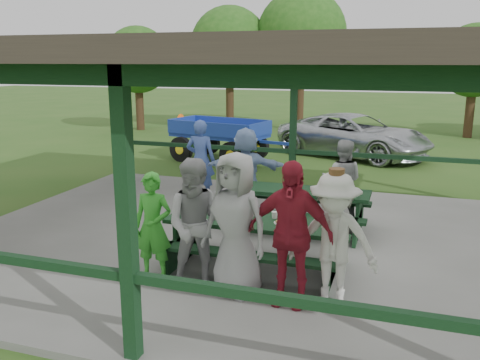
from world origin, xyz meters
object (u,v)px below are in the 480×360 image
(contestant_white_fedora, at_px, (334,241))
(picnic_table_far, at_px, (298,204))
(spectator_grey, at_px, (342,181))
(pickup_truck, at_px, (354,135))
(contestant_grey_mid, at_px, (235,224))
(spectator_blue, at_px, (201,160))
(picnic_table_near, at_px, (255,238))
(contestant_red, at_px, (290,233))
(spectator_lblue, at_px, (246,170))
(contestant_grey_left, at_px, (198,225))
(contestant_green, at_px, (153,227))
(farm_trailer, at_px, (220,139))

(contestant_white_fedora, bearing_deg, picnic_table_far, 115.32)
(spectator_grey, height_order, pickup_truck, spectator_grey)
(contestant_grey_mid, relative_size, spectator_grey, 1.20)
(contestant_grey_mid, xyz_separation_m, spectator_blue, (-2.25, 4.23, -0.07))
(picnic_table_near, xyz_separation_m, contestant_white_fedora, (1.24, -0.82, 0.39))
(contestant_red, bearing_deg, spectator_lblue, 119.14)
(contestant_grey_left, bearing_deg, spectator_grey, 51.18)
(picnic_table_far, bearing_deg, contestant_grey_left, -104.49)
(picnic_table_near, height_order, pickup_truck, pickup_truck)
(contestant_grey_left, relative_size, contestant_red, 0.97)
(contestant_grey_mid, distance_m, spectator_grey, 3.68)
(spectator_blue, bearing_deg, contestant_grey_left, 106.11)
(picnic_table_near, distance_m, spectator_blue, 4.12)
(contestant_grey_left, height_order, contestant_grey_mid, contestant_grey_mid)
(contestant_grey_left, height_order, spectator_grey, contestant_grey_left)
(picnic_table_far, xyz_separation_m, spectator_grey, (0.69, 0.73, 0.32))
(contestant_green, height_order, spectator_lblue, spectator_lblue)
(contestant_green, bearing_deg, spectator_blue, 100.34)
(spectator_grey, bearing_deg, picnic_table_near, 71.38)
(contestant_grey_mid, height_order, spectator_lblue, contestant_grey_mid)
(spectator_lblue, bearing_deg, spectator_grey, 165.62)
(spectator_blue, bearing_deg, picnic_table_near, 117.78)
(contestant_green, distance_m, contestant_grey_left, 0.75)
(contestant_green, bearing_deg, contestant_grey_left, -12.73)
(contestant_grey_mid, xyz_separation_m, spectator_grey, (0.93, 3.56, -0.16))
(pickup_truck, bearing_deg, picnic_table_near, -158.62)
(picnic_table_far, bearing_deg, contestant_red, -80.14)
(contestant_red, bearing_deg, spectator_grey, 90.73)
(contestant_red, relative_size, pickup_truck, 0.37)
(spectator_lblue, bearing_deg, contestant_white_fedora, 108.89)
(contestant_grey_mid, bearing_deg, spectator_blue, 129.34)
(contestant_white_fedora, bearing_deg, picnic_table_near, 151.81)
(contestant_grey_mid, distance_m, spectator_blue, 4.79)
(picnic_table_near, xyz_separation_m, contestant_green, (-1.27, -0.76, 0.29))
(picnic_table_near, bearing_deg, pickup_truck, 87.86)
(contestant_grey_left, distance_m, spectator_blue, 4.63)
(spectator_blue, height_order, farm_trailer, spectator_blue)
(picnic_table_near, height_order, picnic_table_far, same)
(picnic_table_near, distance_m, contestant_red, 1.23)
(contestant_grey_left, bearing_deg, contestant_white_fedora, -15.05)
(contestant_grey_left, bearing_deg, spectator_lblue, 80.52)
(farm_trailer, bearing_deg, spectator_grey, -38.03)
(contestant_green, relative_size, spectator_blue, 0.87)
(farm_trailer, bearing_deg, contestant_grey_left, -58.97)
(contestant_white_fedora, relative_size, farm_trailer, 0.44)
(contestant_white_fedora, relative_size, spectator_blue, 1.00)
(spectator_grey, distance_m, farm_trailer, 7.07)
(contestant_white_fedora, height_order, spectator_blue, contestant_white_fedora)
(contestant_grey_left, height_order, contestant_white_fedora, contestant_grey_left)
(contestant_green, bearing_deg, contestant_grey_mid, -6.05)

